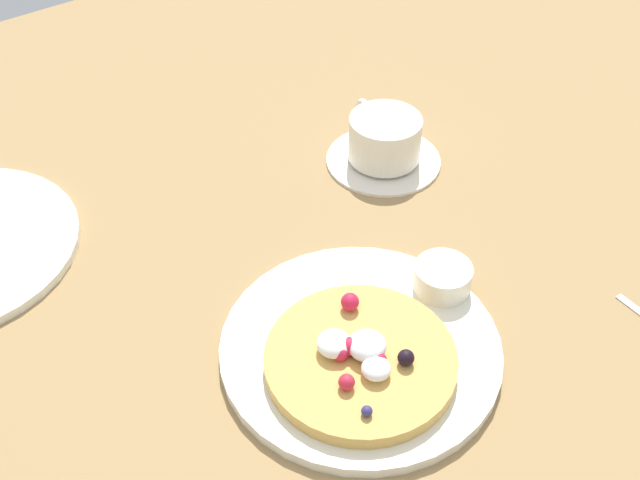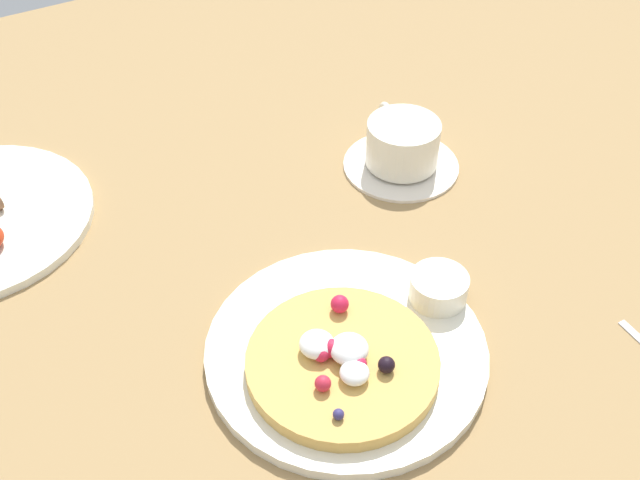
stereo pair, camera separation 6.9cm
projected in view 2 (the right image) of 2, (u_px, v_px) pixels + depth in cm
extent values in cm
cube|color=#9A794C|center=(274.00, 285.00, 83.67)|extent=(193.80, 146.86, 3.00)
cylinder|color=white|center=(346.00, 351.00, 74.33)|extent=(26.93, 26.93, 1.25)
cylinder|color=gold|center=(342.00, 363.00, 71.51)|extent=(17.88, 17.88, 1.54)
sphere|color=navy|center=(338.00, 414.00, 65.95)|extent=(1.00, 1.00, 1.00)
sphere|color=red|center=(331.00, 348.00, 70.69)|extent=(1.78, 1.78, 1.78)
sphere|color=black|center=(342.00, 352.00, 70.45)|extent=(1.70, 1.70, 1.70)
sphere|color=#CC2442|center=(321.00, 354.00, 70.37)|extent=(1.56, 1.56, 1.56)
sphere|color=#CC1F43|center=(363.00, 362.00, 69.72)|extent=(1.43, 1.43, 1.43)
sphere|color=red|center=(340.00, 304.00, 74.66)|extent=(1.77, 1.77, 1.77)
sphere|color=black|center=(386.00, 365.00, 69.45)|extent=(1.55, 1.55, 1.55)
sphere|color=#C4293F|center=(358.00, 351.00, 70.67)|extent=(1.47, 1.47, 1.47)
sphere|color=red|center=(323.00, 383.00, 68.00)|extent=(1.48, 1.48, 1.48)
ellipsoid|color=white|center=(354.00, 373.00, 68.76)|extent=(2.68, 2.68, 1.61)
ellipsoid|color=white|center=(317.00, 344.00, 70.94)|extent=(3.25, 3.25, 1.95)
ellipsoid|color=white|center=(352.00, 348.00, 70.51)|extent=(3.57, 3.57, 2.14)
cylinder|color=white|center=(439.00, 288.00, 77.66)|extent=(5.86, 5.86, 2.81)
cylinder|color=brown|center=(439.00, 284.00, 77.28)|extent=(4.81, 4.81, 0.34)
cylinder|color=#F0E4D0|center=(401.00, 164.00, 96.17)|extent=(14.24, 14.24, 0.81)
cylinder|color=white|center=(403.00, 143.00, 94.02)|extent=(8.84, 8.84, 5.49)
torus|color=white|center=(386.00, 117.00, 97.60)|extent=(1.56, 3.96, 3.88)
cylinder|color=#A17260|center=(404.00, 131.00, 92.83)|extent=(7.51, 7.51, 0.44)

